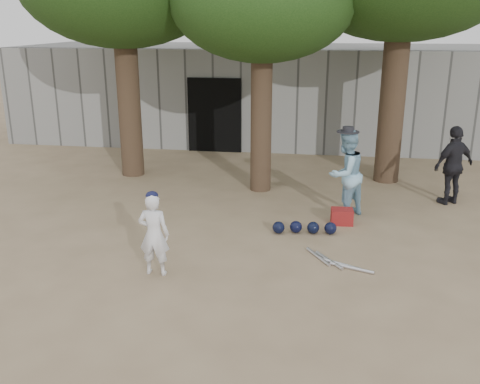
% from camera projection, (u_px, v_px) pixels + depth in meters
% --- Properties ---
extents(ground, '(70.00, 70.00, 0.00)m').
position_uv_depth(ground, '(195.00, 264.00, 8.74)').
color(ground, '#937C5E').
rests_on(ground, ground).
extents(boy_player, '(0.48, 0.32, 1.32)m').
position_uv_depth(boy_player, '(154.00, 234.00, 8.22)').
color(boy_player, silver).
rests_on(boy_player, ground).
extents(spectator_blue, '(1.07, 1.08, 1.77)m').
position_uv_depth(spectator_blue, '(345.00, 174.00, 10.64)').
color(spectator_blue, '#8ABBD5').
rests_on(spectator_blue, ground).
extents(spectator_dark, '(1.07, 0.88, 1.70)m').
position_uv_depth(spectator_dark, '(453.00, 165.00, 11.39)').
color(spectator_dark, black).
rests_on(spectator_dark, ground).
extents(red_bag, '(0.44, 0.34, 0.30)m').
position_uv_depth(red_bag, '(342.00, 216.00, 10.43)').
color(red_bag, maroon).
rests_on(red_bag, ground).
extents(back_building, '(16.00, 5.24, 3.00)m').
position_uv_depth(back_building, '(264.00, 92.00, 18.01)').
color(back_building, gray).
rests_on(back_building, ground).
extents(helmet_row, '(1.19, 0.34, 0.23)m').
position_uv_depth(helmet_row, '(304.00, 228.00, 9.97)').
color(helmet_row, black).
rests_on(helmet_row, ground).
extents(bat_pile, '(1.10, 0.83, 0.06)m').
position_uv_depth(bat_pile, '(335.00, 262.00, 8.74)').
color(bat_pile, silver).
rests_on(bat_pile, ground).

